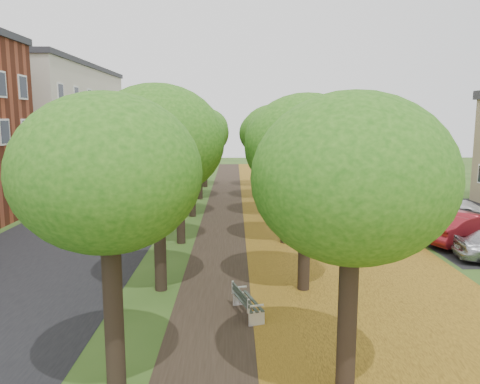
{
  "coord_description": "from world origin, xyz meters",
  "views": [
    {
      "loc": [
        0.28,
        -9.08,
        5.7
      ],
      "look_at": [
        0.52,
        11.31,
        2.5
      ],
      "focal_mm": 35.0,
      "sensor_mm": 36.0,
      "label": 1
    }
  ],
  "objects_px": {
    "car_grey": "(440,210)",
    "car_white": "(437,205)",
    "car_red": "(471,229)",
    "bench": "(246,302)"
  },
  "relations": [
    {
      "from": "car_grey",
      "to": "car_white",
      "type": "distance_m",
      "value": 1.08
    },
    {
      "from": "car_red",
      "to": "car_grey",
      "type": "relative_size",
      "value": 1.05
    },
    {
      "from": "car_grey",
      "to": "car_white",
      "type": "height_order",
      "value": "car_white"
    },
    {
      "from": "car_red",
      "to": "car_white",
      "type": "bearing_deg",
      "value": -31.91
    },
    {
      "from": "bench",
      "to": "car_grey",
      "type": "xyz_separation_m",
      "value": [
        11.13,
        12.46,
        0.24
      ]
    },
    {
      "from": "bench",
      "to": "car_white",
      "type": "distance_m",
      "value": 17.67
    },
    {
      "from": "car_red",
      "to": "car_grey",
      "type": "bearing_deg",
      "value": -30.9
    },
    {
      "from": "bench",
      "to": "car_grey",
      "type": "distance_m",
      "value": 16.7
    },
    {
      "from": "bench",
      "to": "car_red",
      "type": "xyz_separation_m",
      "value": [
        10.39,
        7.54,
        0.36
      ]
    },
    {
      "from": "bench",
      "to": "car_white",
      "type": "bearing_deg",
      "value": -56.93
    }
  ]
}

